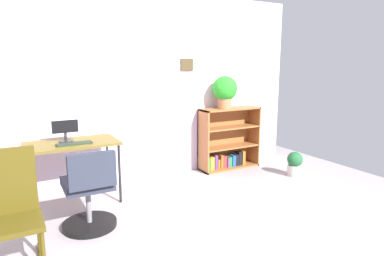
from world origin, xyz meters
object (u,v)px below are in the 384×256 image
(desk, at_px, (72,147))
(potted_plant_on_shelf, at_px, (225,90))
(monitor, at_px, (65,130))
(rocking_chair, at_px, (11,211))
(potted_plant_floor, at_px, (295,163))
(bookshelf_low, at_px, (227,141))
(keyboard, at_px, (74,144))
(office_chair, at_px, (89,196))

(desk, xyz_separation_m, potted_plant_on_shelf, (2.20, 0.21, 0.54))
(monitor, distance_m, potted_plant_on_shelf, 2.29)
(desk, distance_m, monitor, 0.20)
(rocking_chair, xyz_separation_m, potted_plant_floor, (3.55, 0.57, -0.29))
(monitor, xyz_separation_m, potted_plant_floor, (2.96, -0.59, -0.66))
(desk, height_order, rocking_chair, rocking_chair)
(rocking_chair, distance_m, bookshelf_low, 3.25)
(rocking_chair, xyz_separation_m, potted_plant_on_shelf, (2.85, 1.32, 0.72))
(potted_plant_floor, bearing_deg, monitor, 168.73)
(potted_plant_floor, bearing_deg, bookshelf_low, 126.82)
(desk, height_order, monitor, monitor)
(monitor, height_order, potted_plant_on_shelf, potted_plant_on_shelf)
(desk, distance_m, keyboard, 0.14)
(bookshelf_low, distance_m, potted_plant_floor, 1.03)
(keyboard, distance_m, potted_plant_on_shelf, 2.27)
(potted_plant_floor, bearing_deg, desk, 169.57)
(monitor, xyz_separation_m, potted_plant_on_shelf, (2.25, 0.16, 0.35))
(rocking_chair, relative_size, potted_plant_floor, 2.71)
(keyboard, bearing_deg, office_chair, -89.85)
(keyboard, relative_size, office_chair, 0.46)
(rocking_chair, height_order, potted_plant_on_shelf, potted_plant_on_shelf)
(monitor, bearing_deg, desk, -47.23)
(bookshelf_low, bearing_deg, desk, -173.28)
(office_chair, relative_size, potted_plant_on_shelf, 1.70)
(bookshelf_low, height_order, potted_plant_floor, bookshelf_low)
(keyboard, height_order, office_chair, office_chair)
(desk, bearing_deg, potted_plant_on_shelf, 5.52)
(rocking_chair, distance_m, potted_plant_on_shelf, 3.22)
(bookshelf_low, bearing_deg, rocking_chair, -155.00)
(desk, relative_size, bookshelf_low, 1.05)
(office_chair, bearing_deg, keyboard, 90.15)
(rocking_chair, relative_size, potted_plant_on_shelf, 1.99)
(office_chair, bearing_deg, rocking_chair, -151.26)
(potted_plant_on_shelf, height_order, potted_plant_floor, potted_plant_on_shelf)
(desk, bearing_deg, potted_plant_floor, -10.43)
(desk, xyz_separation_m, bookshelf_low, (2.30, 0.27, -0.25))
(office_chair, height_order, rocking_chair, rocking_chair)
(keyboard, relative_size, bookshelf_low, 0.39)
(potted_plant_floor, bearing_deg, potted_plant_on_shelf, 133.26)
(desk, relative_size, monitor, 3.57)
(office_chair, height_order, bookshelf_low, bookshelf_low)
(keyboard, height_order, potted_plant_floor, keyboard)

